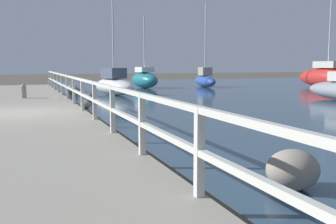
# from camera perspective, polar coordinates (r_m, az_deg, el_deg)

# --- Properties ---
(ground_plane) EXTENTS (120.00, 120.00, 0.00)m
(ground_plane) POSITION_cam_1_polar(r_m,az_deg,el_deg) (13.44, -21.14, -1.16)
(ground_plane) COLOR #4C473D
(dock_walkway) EXTENTS (4.41, 36.00, 0.24)m
(dock_walkway) POSITION_cam_1_polar(r_m,az_deg,el_deg) (13.42, -21.17, -0.65)
(dock_walkway) COLOR gray
(dock_walkway) RESTS_ON ground
(railing) EXTENTS (0.10, 32.50, 1.07)m
(railing) POSITION_cam_1_polar(r_m,az_deg,el_deg) (13.48, -12.34, 3.27)
(railing) COLOR beige
(railing) RESTS_ON dock_walkway
(boulder_downstream) EXTENTS (0.47, 0.42, 0.35)m
(boulder_downstream) POSITION_cam_1_polar(r_m,az_deg,el_deg) (19.76, -11.25, 2.15)
(boulder_downstream) COLOR #666056
(boulder_downstream) RESTS_ON ground
(boulder_upstream) EXTENTS (0.74, 0.67, 0.56)m
(boulder_upstream) POSITION_cam_1_polar(r_m,az_deg,el_deg) (24.01, -13.77, 3.15)
(boulder_upstream) COLOR slate
(boulder_upstream) RESTS_ON ground
(boulder_far_strip) EXTENTS (0.46, 0.42, 0.35)m
(boulder_far_strip) POSITION_cam_1_polar(r_m,az_deg,el_deg) (25.21, -13.16, 3.10)
(boulder_far_strip) COLOR gray
(boulder_far_strip) RESTS_ON ground
(boulder_water_edge) EXTENTS (0.78, 0.70, 0.58)m
(boulder_water_edge) POSITION_cam_1_polar(r_m,az_deg,el_deg) (5.93, 17.65, -7.99)
(boulder_water_edge) COLOR gray
(boulder_water_edge) RESTS_ON ground
(boulder_mid_strip) EXTENTS (0.42, 0.38, 0.31)m
(boulder_mid_strip) POSITION_cam_1_polar(r_m,az_deg,el_deg) (16.26, -11.88, 1.05)
(boulder_mid_strip) COLOR gray
(boulder_mid_strip) RESTS_ON ground
(mooring_bollard) EXTENTS (0.25, 0.25, 0.65)m
(mooring_bollard) POSITION_cam_1_polar(r_m,az_deg,el_deg) (19.14, -20.23, 2.87)
(mooring_bollard) COLOR gray
(mooring_bollard) RESTS_ON dock_walkway
(sailboat_white) EXTENTS (2.44, 4.08, 6.58)m
(sailboat_white) POSITION_cam_1_polar(r_m,az_deg,el_deg) (23.13, -7.86, 4.00)
(sailboat_white) COLOR white
(sailboat_white) RESTS_ON water_surface
(sailboat_blue) EXTENTS (1.70, 4.36, 6.45)m
(sailboat_blue) POSITION_cam_1_polar(r_m,az_deg,el_deg) (31.12, 5.38, 4.73)
(sailboat_blue) COLOR #2D4C9E
(sailboat_blue) RESTS_ON water_surface
(sailboat_red) EXTENTS (1.84, 5.83, 7.00)m
(sailboat_red) POSITION_cam_1_polar(r_m,az_deg,el_deg) (31.98, 22.16, 4.76)
(sailboat_red) COLOR red
(sailboat_red) RESTS_ON water_surface
(sailboat_teal) EXTENTS (1.78, 3.83, 5.33)m
(sailboat_teal) POSITION_cam_1_polar(r_m,az_deg,el_deg) (29.64, -3.42, 4.80)
(sailboat_teal) COLOR #1E707A
(sailboat_teal) RESTS_ON water_surface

